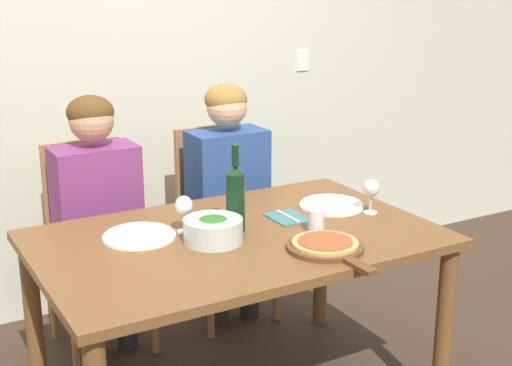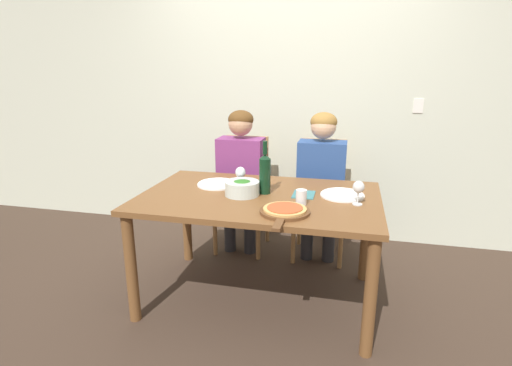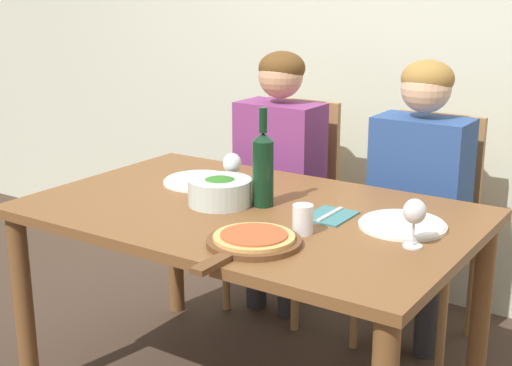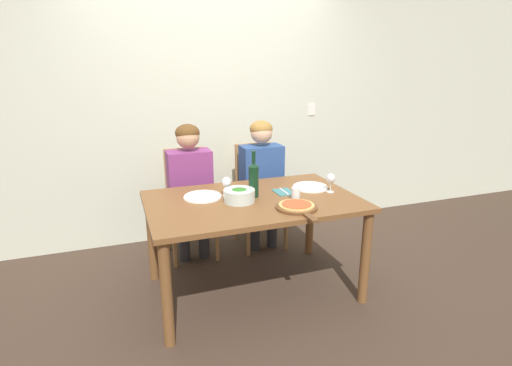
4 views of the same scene
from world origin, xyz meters
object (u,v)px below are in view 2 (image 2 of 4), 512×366
Objects in this scene: chair_right at (321,195)px; person_man at (321,173)px; dinner_plate_left at (217,184)px; chair_left at (244,190)px; wine_bottle at (265,173)px; wine_glass_left at (240,173)px; dinner_plate_right at (342,195)px; fork_on_napkin at (304,194)px; water_tumbler at (301,197)px; person_woman at (240,169)px; pizza_on_board at (285,211)px; wine_glass_right at (358,188)px; broccoli_bowl at (242,188)px.

chair_right is 0.80× the size of person_man.
person_man is 0.89m from dinner_plate_left.
dinner_plate_left is at bearing -91.13° from chair_left.
wine_glass_left is (-0.19, 0.08, -0.04)m from wine_bottle.
dinner_plate_right is (0.86, -0.74, 0.24)m from chair_left.
dinner_plate_right is at bearing -73.54° from person_man.
fork_on_napkin is at bearing 4.57° from wine_bottle.
wine_bottle is (-0.32, -0.67, 0.15)m from person_man.
fork_on_napkin is at bearing -95.61° from person_man.
wine_glass_left is 0.46m from fork_on_napkin.
person_man is at bearing 86.18° from water_tumbler.
chair_left is at bearing 103.14° from wine_glass_left.
wine_bottle is 0.21m from wine_glass_left.
dinner_plate_left is (-0.37, 0.11, -0.13)m from wine_bottle.
person_woman is 4.32× the size of dinner_plate_left.
wine_glass_left is at bearing -9.03° from dinner_plate_left.
chair_left is at bearing 88.87° from dinner_plate_left.
pizza_on_board is (0.19, -0.35, -0.12)m from wine_bottle.
person_man is 8.13× the size of wine_glass_right.
dinner_plate_left is 1.58× the size of fork_on_napkin.
broccoli_bowl is (0.22, -0.74, 0.06)m from person_woman.
fork_on_napkin is (0.39, 0.09, -0.04)m from broccoli_bowl.
pizza_on_board is (0.56, -0.46, 0.01)m from dinner_plate_left.
fork_on_napkin is (-0.34, 0.12, -0.10)m from wine_glass_right.
wine_bottle reaches higher than dinner_plate_left.
wine_glass_right is (0.60, -0.10, -0.04)m from wine_bottle.
person_man is 4.32× the size of dinner_plate_right.
wine_glass_left is at bearing -76.86° from chair_left.
pizza_on_board is 2.84× the size of wine_glass_left.
person_man is 0.88m from broccoli_bowl.
wine_glass_left is at bearing 131.33° from pizza_on_board.
person_woman reaches higher than wine_glass_right.
broccoli_bowl is at bearing -75.79° from chair_left.
person_woman is at bearing 118.02° from pizza_on_board.
chair_right is at bearing 9.81° from person_woman.
chair_left reaches higher than fork_on_napkin.
dinner_plate_right is 0.66× the size of pizza_on_board.
person_man is 0.76m from wine_bottle.
dinner_plate_right is at bearing 43.82° from water_tumbler.
person_man is 6.82× the size of fork_on_napkin.
chair_right is 0.81m from fork_on_napkin.
wine_bottle is at bearing 27.88° from broccoli_bowl.
dinner_plate_right is at bearing -35.84° from person_woman.
broccoli_bowl is 0.80× the size of dinner_plate_left.
dinner_plate_left is 3.00× the size of water_tumbler.
person_man is at bearing 84.39° from fork_on_napkin.
person_man is 2.86× the size of pizza_on_board.
pizza_on_board is 0.38m from fork_on_napkin.
water_tumbler is at bearing -57.40° from chair_left.
wine_bottle is 0.29m from fork_on_napkin.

